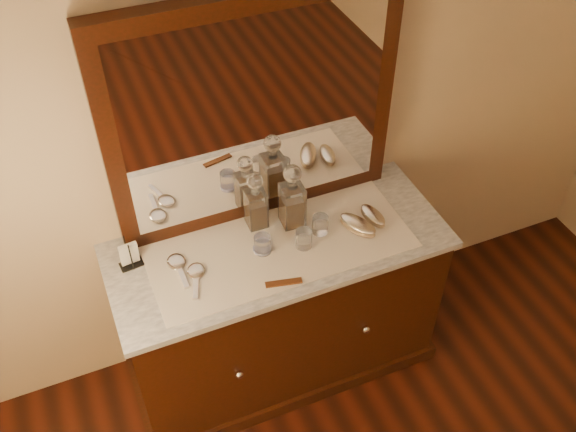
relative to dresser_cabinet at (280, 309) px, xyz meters
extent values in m
plane|color=tan|center=(0.00, 0.29, 0.99)|extent=(4.50, 4.50, 0.00)
cube|color=black|center=(0.00, 0.00, 0.00)|extent=(1.40, 0.55, 0.82)
cube|color=black|center=(0.00, 0.00, -0.37)|extent=(1.46, 0.59, 0.08)
sphere|color=silver|center=(-0.30, -0.28, 0.04)|extent=(0.04, 0.04, 0.04)
sphere|color=silver|center=(0.30, -0.28, 0.04)|extent=(0.04, 0.04, 0.04)
cube|color=white|center=(0.00, 0.00, 0.42)|extent=(1.44, 0.59, 0.03)
cube|color=black|center=(0.00, 0.25, 0.94)|extent=(1.20, 0.08, 1.00)
cube|color=white|center=(0.00, 0.21, 0.94)|extent=(1.06, 0.01, 0.86)
cube|color=silver|center=(0.00, -0.02, 0.44)|extent=(1.10, 0.45, 0.00)
cylinder|color=white|center=(-0.08, -0.01, 0.45)|extent=(0.10, 0.10, 0.01)
cube|color=maroon|center=(-0.06, -0.21, 0.45)|extent=(0.15, 0.06, 0.01)
cube|color=black|center=(-0.60, 0.12, 0.44)|extent=(0.10, 0.07, 0.01)
cylinder|color=black|center=(-0.59, 0.10, 0.51)|extent=(0.01, 0.01, 0.14)
cylinder|color=black|center=(-0.60, 0.15, 0.51)|extent=(0.01, 0.01, 0.14)
cube|color=white|center=(-0.60, 0.12, 0.51)|extent=(0.08, 0.04, 0.11)
cube|color=brown|center=(-0.04, 0.15, 0.51)|extent=(0.07, 0.07, 0.12)
cube|color=white|center=(-0.04, 0.15, 0.53)|extent=(0.09, 0.09, 0.18)
cylinder|color=white|center=(-0.04, 0.15, 0.64)|extent=(0.04, 0.04, 0.03)
sphere|color=white|center=(-0.04, 0.15, 0.69)|extent=(0.07, 0.07, 0.07)
cube|color=brown|center=(0.10, 0.10, 0.51)|extent=(0.08, 0.08, 0.14)
cube|color=white|center=(0.10, 0.10, 0.54)|extent=(0.10, 0.10, 0.20)
cylinder|color=white|center=(0.10, 0.10, 0.66)|extent=(0.04, 0.04, 0.03)
sphere|color=white|center=(0.10, 0.10, 0.72)|extent=(0.08, 0.08, 0.08)
ellipsoid|color=#977A5C|center=(0.34, -0.05, 0.46)|extent=(0.15, 0.19, 0.03)
ellipsoid|color=silver|center=(0.34, -0.05, 0.48)|extent=(0.15, 0.19, 0.03)
ellipsoid|color=#977A5C|center=(0.43, -0.03, 0.46)|extent=(0.09, 0.16, 0.02)
ellipsoid|color=silver|center=(0.43, -0.03, 0.47)|extent=(0.09, 0.16, 0.02)
ellipsoid|color=silver|center=(-0.43, 0.06, 0.45)|extent=(0.08, 0.10, 0.02)
cube|color=silver|center=(-0.43, -0.03, 0.45)|extent=(0.02, 0.12, 0.01)
ellipsoid|color=silver|center=(-0.37, -0.02, 0.45)|extent=(0.10, 0.11, 0.02)
cube|color=silver|center=(-0.39, -0.10, 0.45)|extent=(0.06, 0.12, 0.01)
cylinder|color=white|center=(-0.08, -0.02, 0.48)|extent=(0.07, 0.07, 0.08)
cylinder|color=white|center=(0.09, -0.05, 0.48)|extent=(0.07, 0.07, 0.08)
cylinder|color=white|center=(0.19, 0.00, 0.48)|extent=(0.07, 0.07, 0.08)
camera|label=1|loc=(-0.69, -1.74, 2.39)|focal=40.14mm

